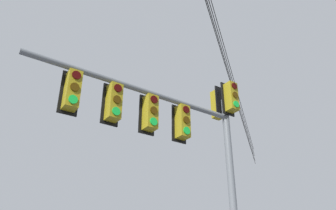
% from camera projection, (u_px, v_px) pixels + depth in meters
% --- Properties ---
extents(signal_mast_assembly, '(5.27, 3.71, 6.99)m').
position_uv_depth(signal_mast_assembly, '(182.00, 131.00, 8.76)').
color(signal_mast_assembly, slate).
rests_on(signal_mast_assembly, ground).
extents(overhead_wire_span, '(8.02, 22.87, 1.23)m').
position_uv_depth(overhead_wire_span, '(224.00, 55.00, 12.21)').
color(overhead_wire_span, black).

